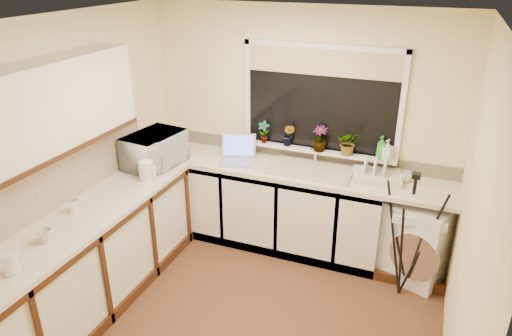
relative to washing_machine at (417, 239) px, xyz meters
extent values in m
plane|color=brown|center=(-1.28, -1.15, -0.39)|extent=(3.20, 3.20, 0.00)
plane|color=white|center=(-1.28, -1.15, 2.06)|extent=(3.20, 3.20, 0.00)
plane|color=beige|center=(-1.28, 0.35, 0.83)|extent=(3.20, 0.00, 3.20)
plane|color=beige|center=(-1.28, -2.65, 0.83)|extent=(3.20, 0.00, 3.20)
plane|color=beige|center=(-2.88, -1.15, 0.83)|extent=(0.00, 3.00, 3.00)
plane|color=beige|center=(0.32, -1.15, 0.83)|extent=(0.00, 3.00, 3.00)
cube|color=silver|center=(-1.61, 0.05, 0.04)|extent=(2.55, 0.60, 0.86)
cube|color=silver|center=(-2.58, -1.45, 0.04)|extent=(0.54, 2.40, 0.86)
cube|color=beige|center=(-1.28, 0.05, 0.49)|extent=(3.20, 0.60, 0.04)
cube|color=beige|center=(-2.58, -1.45, 0.49)|extent=(0.60, 2.40, 0.04)
cube|color=silver|center=(-2.72, -1.60, 1.41)|extent=(0.28, 1.90, 0.70)
cube|color=beige|center=(-2.87, -1.45, 0.73)|extent=(0.02, 2.40, 0.45)
cube|color=beige|center=(-1.28, 0.34, 0.58)|extent=(3.20, 0.02, 0.14)
cube|color=black|center=(-1.08, 0.33, 1.16)|extent=(1.50, 0.02, 1.00)
cube|color=tan|center=(-1.08, 0.31, 1.53)|extent=(1.50, 0.02, 0.25)
cube|color=white|center=(-1.08, 0.28, 0.64)|extent=(1.60, 0.14, 0.03)
cube|color=tan|center=(-1.08, 0.05, 0.52)|extent=(0.82, 0.46, 0.03)
cylinder|color=silver|center=(-1.08, 0.23, 0.63)|extent=(0.03, 0.03, 0.24)
cube|color=silver|center=(0.00, 0.00, 0.00)|extent=(0.71, 0.69, 0.79)
cube|color=#9F9EA6|center=(-1.84, -0.04, 0.52)|extent=(0.41, 0.35, 0.02)
cube|color=#5568E7|center=(-1.88, 0.12, 0.64)|extent=(0.37, 0.19, 0.24)
cylinder|color=silver|center=(-2.48, -0.72, 0.60)|extent=(0.14, 0.14, 0.19)
cube|color=beige|center=(-0.44, 0.09, 0.54)|extent=(0.50, 0.40, 0.07)
cylinder|color=silver|center=(-2.49, -2.29, 0.58)|extent=(0.11, 0.11, 0.15)
cylinder|color=white|center=(-2.68, -1.47, 0.56)|extent=(0.08, 0.08, 0.11)
imported|color=white|center=(-2.59, -0.39, 0.67)|extent=(0.49, 0.66, 0.34)
imported|color=#999999|center=(-1.65, 0.25, 0.77)|extent=(0.13, 0.09, 0.23)
imported|color=#999999|center=(-1.38, 0.26, 0.77)|extent=(0.14, 0.12, 0.23)
imported|color=#999999|center=(-1.05, 0.24, 0.79)|extent=(0.15, 0.15, 0.26)
imported|color=#999999|center=(-0.76, 0.25, 0.78)|extent=(0.25, 0.23, 0.24)
imported|color=green|center=(-0.45, 0.25, 0.77)|extent=(0.12, 0.12, 0.24)
imported|color=#999999|center=(-0.39, 0.24, 0.76)|extent=(0.12, 0.12, 0.21)
imported|color=beige|center=(-0.19, 0.14, 0.56)|extent=(0.15, 0.15, 0.10)
imported|color=beige|center=(-2.56, -1.91, 0.56)|extent=(0.13, 0.13, 0.10)
camera|label=1|loc=(-0.02, -4.10, 2.43)|focal=33.04mm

